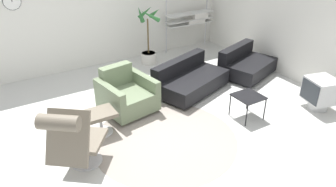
# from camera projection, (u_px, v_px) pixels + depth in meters

# --- Properties ---
(ground_plane) EXTENTS (12.00, 12.00, 0.00)m
(ground_plane) POSITION_uv_depth(u_px,v_px,m) (148.00, 129.00, 5.38)
(ground_plane) COLOR silver
(wall_back) EXTENTS (12.00, 0.09, 2.80)m
(wall_back) POSITION_uv_depth(u_px,v_px,m) (80.00, 6.00, 7.04)
(wall_back) COLOR silver
(wall_back) RESTS_ON ground_plane
(wall_right) EXTENTS (0.06, 12.00, 2.80)m
(wall_right) POSITION_uv_depth(u_px,v_px,m) (309.00, 15.00, 6.36)
(wall_right) COLOR silver
(wall_right) RESTS_ON ground_plane
(round_rug) EXTENTS (2.27, 2.27, 0.01)m
(round_rug) POSITION_uv_depth(u_px,v_px,m) (165.00, 139.00, 5.13)
(round_rug) COLOR gray
(round_rug) RESTS_ON ground_plane
(lounge_chair) EXTENTS (0.99, 1.07, 1.13)m
(lounge_chair) POSITION_uv_depth(u_px,v_px,m) (73.00, 137.00, 4.10)
(lounge_chair) COLOR #BCBCC1
(lounge_chair) RESTS_ON ground_plane
(ottoman) EXTENTS (0.47, 0.40, 0.39)m
(ottoman) POSITION_uv_depth(u_px,v_px,m) (100.00, 117.00, 5.16)
(ottoman) COLOR #BCBCC1
(ottoman) RESTS_ON ground_plane
(armchair_red) EXTENTS (0.96, 0.98, 0.77)m
(armchair_red) POSITION_uv_depth(u_px,v_px,m) (126.00, 96.00, 5.80)
(armchair_red) COLOR silver
(armchair_red) RESTS_ON ground_plane
(couch_low) EXTENTS (1.66, 1.26, 0.62)m
(couch_low) POSITION_uv_depth(u_px,v_px,m) (189.00, 80.00, 6.50)
(couch_low) COLOR black
(couch_low) RESTS_ON ground_plane
(couch_second) EXTENTS (1.38, 1.16, 0.62)m
(couch_second) POSITION_uv_depth(u_px,v_px,m) (246.00, 65.00, 7.17)
(couch_second) COLOR black
(couch_second) RESTS_ON ground_plane
(side_table) EXTENTS (0.46, 0.46, 0.42)m
(side_table) POSITION_uv_depth(u_px,v_px,m) (248.00, 98.00, 5.54)
(side_table) COLOR black
(side_table) RESTS_ON ground_plane
(crt_television) EXTENTS (0.59, 0.60, 0.58)m
(crt_television) POSITION_uv_depth(u_px,v_px,m) (321.00, 92.00, 5.83)
(crt_television) COLOR #B7B7B7
(crt_television) RESTS_ON ground_plane
(potted_plant) EXTENTS (0.51, 0.52, 1.36)m
(potted_plant) POSITION_uv_depth(u_px,v_px,m) (148.00, 43.00, 7.64)
(potted_plant) COLOR silver
(potted_plant) RESTS_ON ground_plane
(shelf_unit) EXTENTS (1.29, 0.28, 1.77)m
(shelf_unit) POSITION_uv_depth(u_px,v_px,m) (193.00, 18.00, 8.32)
(shelf_unit) COLOR #BCBCC1
(shelf_unit) RESTS_ON ground_plane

